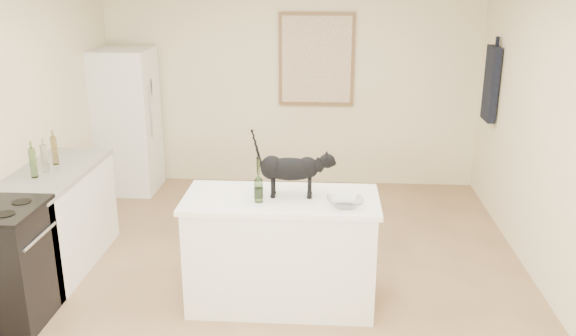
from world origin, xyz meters
The scene contains 17 objects.
floor centered at (0.00, 0.00, 0.00)m, with size 5.50×5.50×0.00m, color #A78259.
wall_back centered at (0.00, 2.75, 1.30)m, with size 4.50×4.50×0.00m, color beige.
wall_right centered at (2.25, 0.00, 1.30)m, with size 5.50×5.50×0.00m, color beige.
island_base centered at (0.10, -0.20, 0.43)m, with size 1.44×0.67×0.86m, color white.
island_top centered at (0.10, -0.20, 0.88)m, with size 1.50×0.70×0.04m, color white.
left_cabinets centered at (-1.95, 0.30, 0.43)m, with size 0.60×1.40×0.86m, color white.
left_countertop centered at (-1.95, 0.30, 0.88)m, with size 0.62×1.44×0.04m, color gray.
stove centered at (-1.95, -0.60, 0.45)m, with size 0.60×0.60×0.90m, color black.
fridge centered at (-1.95, 2.35, 0.85)m, with size 0.68×0.68×1.70m, color white.
artwork_frame centered at (0.30, 2.72, 1.55)m, with size 0.90×0.03×1.10m, color brown.
artwork_canvas centered at (0.30, 2.70, 1.55)m, with size 0.82×0.00×1.02m, color beige.
hanging_garment centered at (2.19, 2.05, 1.40)m, with size 0.08×0.34×0.80m, color black.
black_cat centered at (0.17, -0.17, 1.10)m, with size 0.56×0.17×0.39m, color black, non-canonical shape.
wine_bottle centered at (-0.06, -0.31, 1.05)m, with size 0.07×0.07×0.31m, color #2E5321.
glass_bowl centered at (0.58, -0.36, 0.93)m, with size 0.27×0.27×0.07m, color white.
fridge_paper centered at (-1.60, 2.36, 1.27)m, with size 0.01×0.15×0.19m, color silver.
counter_bottle_cluster centered at (-1.98, 0.29, 1.02)m, with size 0.09×0.43×0.25m.
Camera 1 is at (0.44, -4.52, 2.54)m, focal length 37.71 mm.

